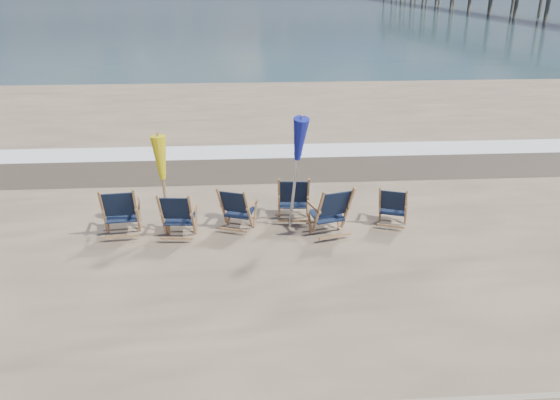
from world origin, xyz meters
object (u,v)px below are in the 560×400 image
at_px(beach_chair_2, 248,211).
at_px(beach_chair_3, 308,200).
at_px(beach_chair_0, 136,212).
at_px(umbrella_yellow, 162,163).
at_px(beach_chair_5, 406,209).
at_px(beach_chair_1, 192,216).
at_px(beach_chair_4, 348,210).
at_px(umbrella_blue, 295,141).

relative_size(beach_chair_2, beach_chair_3, 0.93).
height_order(beach_chair_0, beach_chair_2, beach_chair_0).
bearing_deg(beach_chair_0, umbrella_yellow, -172.69).
bearing_deg(umbrella_yellow, beach_chair_5, -1.43).
relative_size(beach_chair_0, beach_chair_1, 1.07).
bearing_deg(beach_chair_5, beach_chair_4, 31.20).
bearing_deg(beach_chair_1, beach_chair_4, -174.68).
bearing_deg(beach_chair_4, beach_chair_3, -59.71).
bearing_deg(beach_chair_1, umbrella_blue, -166.57).
relative_size(beach_chair_0, umbrella_yellow, 0.55).
relative_size(umbrella_yellow, umbrella_blue, 0.82).
height_order(beach_chair_1, beach_chair_5, beach_chair_1).
bearing_deg(umbrella_blue, beach_chair_1, -171.88).
bearing_deg(beach_chair_1, beach_chair_5, -171.59).
bearing_deg(umbrella_yellow, umbrella_blue, -1.43).
height_order(beach_chair_3, beach_chair_4, beach_chair_4).
xyz_separation_m(beach_chair_3, umbrella_yellow, (-2.85, -0.33, 0.95)).
distance_m(beach_chair_1, umbrella_blue, 2.45).
relative_size(beach_chair_0, umbrella_blue, 0.45).
height_order(beach_chair_1, beach_chair_2, beach_chair_1).
distance_m(beach_chair_1, beach_chair_4, 3.03).
bearing_deg(beach_chair_3, umbrella_blue, 56.25).
height_order(beach_chair_1, umbrella_blue, umbrella_blue).
distance_m(beach_chair_3, umbrella_yellow, 3.03).
height_order(beach_chair_2, beach_chair_5, beach_chair_2).
distance_m(beach_chair_2, beach_chair_4, 1.96).
relative_size(beach_chair_4, umbrella_yellow, 0.56).
bearing_deg(beach_chair_2, beach_chair_4, -166.00).
xyz_separation_m(beach_chair_2, umbrella_yellow, (-1.61, 0.11, 0.99)).
bearing_deg(beach_chair_0, beach_chair_2, 174.83).
xyz_separation_m(beach_chair_0, umbrella_yellow, (0.55, 0.13, 0.93)).
distance_m(beach_chair_2, beach_chair_3, 1.31).
distance_m(beach_chair_0, beach_chair_4, 4.11).
relative_size(beach_chair_0, beach_chair_3, 1.04).
xyz_separation_m(beach_chair_2, beach_chair_4, (1.94, -0.24, 0.06)).
bearing_deg(umbrella_blue, beach_chair_0, -178.81).
distance_m(beach_chair_1, beach_chair_2, 1.11).
height_order(beach_chair_3, umbrella_blue, umbrella_blue).
height_order(beach_chair_1, beach_chair_3, beach_chair_3).
relative_size(beach_chair_3, beach_chair_4, 0.95).
xyz_separation_m(beach_chair_0, beach_chair_5, (5.33, 0.01, -0.09)).
distance_m(beach_chair_4, umbrella_blue, 1.70).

